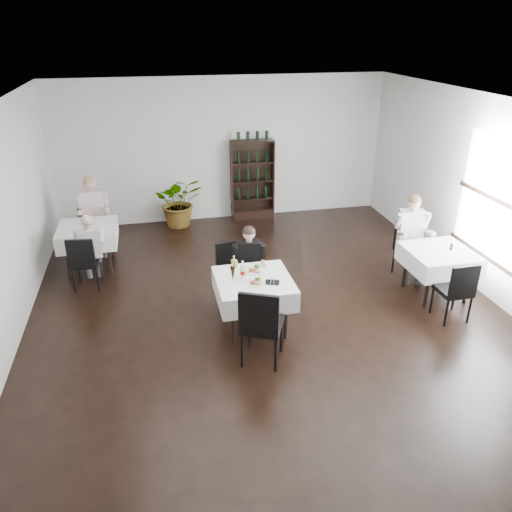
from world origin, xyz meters
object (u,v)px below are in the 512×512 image
at_px(potted_tree, 179,202).
at_px(diner_main, 249,261).
at_px(wine_shelf, 252,181).
at_px(main_table, 254,288).

relative_size(potted_tree, diner_main, 0.85).
distance_m(potted_tree, diner_main, 3.62).
bearing_deg(diner_main, wine_shelf, 77.24).
xyz_separation_m(wine_shelf, diner_main, (-0.84, -3.69, -0.10)).
distance_m(main_table, potted_tree, 4.21).
height_order(wine_shelf, diner_main, wine_shelf).
bearing_deg(wine_shelf, main_table, -101.78).
height_order(main_table, potted_tree, potted_tree).
bearing_deg(potted_tree, wine_shelf, 5.67).
bearing_deg(diner_main, potted_tree, 102.25).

